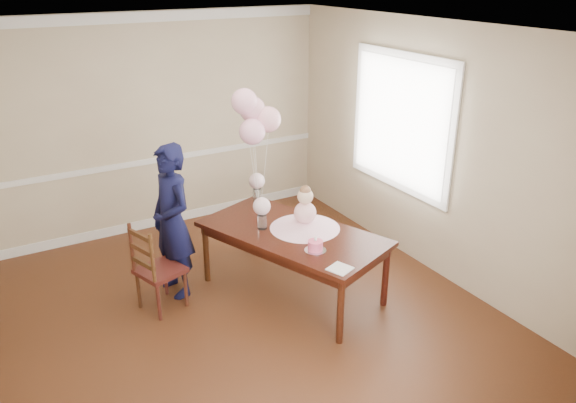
{
  "coord_description": "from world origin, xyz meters",
  "views": [
    {
      "loc": [
        -1.94,
        -4.19,
        3.18
      ],
      "look_at": [
        0.58,
        0.18,
        1.05
      ],
      "focal_mm": 35.0,
      "sensor_mm": 36.0,
      "label": 1
    }
  ],
  "objects_px": {
    "birthday_cake": "(315,245)",
    "dining_chair_seat": "(160,271)",
    "woman": "(172,221)",
    "dining_table_top": "(293,233)"
  },
  "relations": [
    {
      "from": "dining_chair_seat",
      "to": "dining_table_top",
      "type": "bearing_deg",
      "value": -36.62
    },
    {
      "from": "birthday_cake",
      "to": "dining_chair_seat",
      "type": "bearing_deg",
      "value": 144.64
    },
    {
      "from": "birthday_cake",
      "to": "dining_chair_seat",
      "type": "xyz_separation_m",
      "value": [
        -1.24,
        0.88,
        -0.35
      ]
    },
    {
      "from": "dining_table_top",
      "to": "dining_chair_seat",
      "type": "relative_size",
      "value": 4.68
    },
    {
      "from": "birthday_cake",
      "to": "dining_table_top",
      "type": "bearing_deg",
      "value": 86.86
    },
    {
      "from": "birthday_cake",
      "to": "dining_chair_seat",
      "type": "distance_m",
      "value": 1.56
    },
    {
      "from": "dining_chair_seat",
      "to": "woman",
      "type": "xyz_separation_m",
      "value": [
        0.23,
        0.21,
        0.39
      ]
    },
    {
      "from": "dining_chair_seat",
      "to": "woman",
      "type": "relative_size",
      "value": 0.25
    },
    {
      "from": "dining_table_top",
      "to": "dining_chair_seat",
      "type": "xyz_separation_m",
      "value": [
        -1.26,
        0.41,
        -0.27
      ]
    },
    {
      "from": "dining_table_top",
      "to": "birthday_cake",
      "type": "height_order",
      "value": "birthday_cake"
    }
  ]
}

